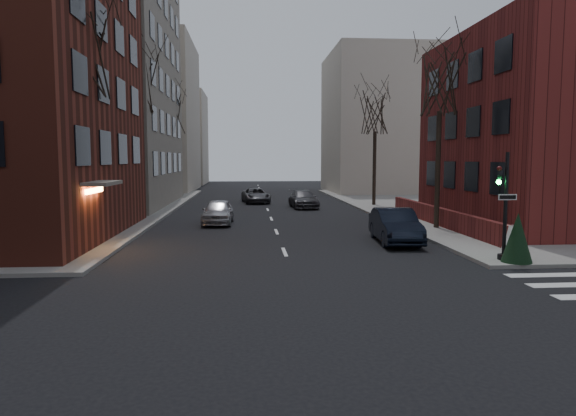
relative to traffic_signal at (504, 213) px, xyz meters
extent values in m
plane|color=black|center=(-7.94, -8.99, -1.91)|extent=(160.00, 160.00, 0.00)
cube|color=gray|center=(-24.94, 25.01, 12.09)|extent=(18.00, 18.00, 28.00)
cube|color=maroon|center=(8.56, 10.01, 3.59)|extent=(12.00, 14.00, 11.00)
cube|color=maroon|center=(1.36, 10.01, -1.26)|extent=(0.35, 16.00, 1.00)
cube|color=#B9AD9D|center=(-22.94, 46.01, 7.09)|extent=(14.00, 16.00, 18.00)
cube|color=#B9AD9D|center=(7.06, 41.01, 6.09)|extent=(14.00, 14.00, 16.00)
cube|color=#B9AD9D|center=(-20.94, 63.01, 5.09)|extent=(10.00, 12.00, 14.00)
cylinder|color=black|center=(0.06, 0.01, 0.24)|extent=(0.14, 0.14, 4.00)
cylinder|color=black|center=(0.06, 0.01, -1.66)|extent=(0.44, 0.44, 0.20)
imported|color=black|center=(-0.19, 0.01, 1.09)|extent=(0.16, 0.20, 1.00)
sphere|color=#19FF4C|center=(-0.26, -0.04, 1.14)|extent=(0.18, 0.18, 0.18)
cube|color=white|center=(0.06, -0.11, 0.59)|extent=(0.70, 0.03, 0.22)
cylinder|color=#2D231C|center=(-16.74, 5.01, 1.57)|extent=(0.28, 0.28, 6.65)
cylinder|color=#2D231C|center=(-16.74, 17.01, 1.74)|extent=(0.28, 0.28, 7.00)
cylinder|color=#2D231C|center=(-16.74, 31.01, 1.39)|extent=(0.28, 0.28, 6.30)
cylinder|color=#2D231C|center=(0.86, 9.01, 1.39)|extent=(0.28, 0.28, 6.30)
cylinder|color=#2D231C|center=(0.86, 23.01, 1.22)|extent=(0.28, 0.28, 5.95)
cylinder|color=black|center=(-16.14, 13.01, 1.24)|extent=(0.12, 0.12, 6.00)
sphere|color=#FFA54C|center=(-16.14, 13.01, 4.34)|extent=(0.36, 0.36, 0.36)
cylinder|color=black|center=(-16.14, 33.01, 1.24)|extent=(0.12, 0.12, 6.00)
sphere|color=#FFA54C|center=(-16.14, 33.01, 4.34)|extent=(0.36, 0.36, 0.36)
imported|color=black|center=(-2.63, 4.98, -1.11)|extent=(1.99, 4.93, 1.59)
imported|color=#ABAAAF|center=(-11.25, 12.59, -1.17)|extent=(1.87, 4.38, 1.47)
imported|color=#3A393E|center=(-5.03, 22.29, -1.21)|extent=(2.24, 4.91, 1.39)
imported|color=#424247|center=(-8.74, 27.19, -1.26)|extent=(2.70, 4.90, 1.30)
cube|color=white|center=(1.41, 1.82, -1.24)|extent=(0.52, 0.68, 1.03)
cone|color=black|center=(0.30, -0.49, -0.85)|extent=(1.26, 1.26, 1.82)
camera|label=1|loc=(-9.47, -18.20, 2.00)|focal=32.00mm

